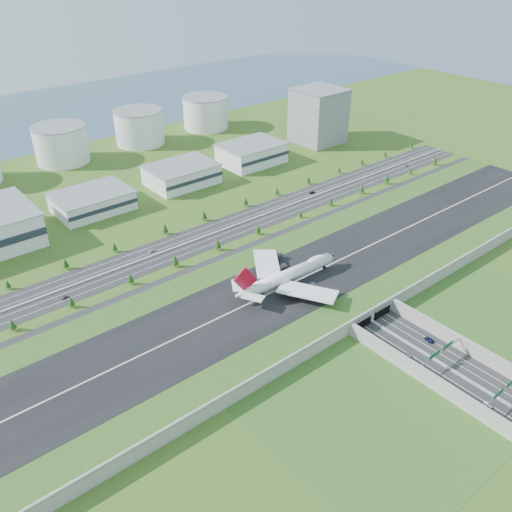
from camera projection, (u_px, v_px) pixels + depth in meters
ground at (311, 284)px, 346.02m from camera, size 1200.00×1200.00×0.00m
airfield_deck at (311, 279)px, 343.85m from camera, size 520.00×100.00×9.20m
underpass_road at (447, 362)px, 278.31m from camera, size 38.80×120.40×8.00m
sign_gantry_near at (441, 352)px, 279.41m from camera, size 38.70×0.70×9.80m
sign_gantry_far at (504, 390)px, 256.19m from camera, size 38.70×0.70×9.80m
north_expressway at (223, 230)px, 409.02m from camera, size 560.00×36.00×0.12m
tree_row at (227, 225)px, 406.51m from camera, size 501.64×48.48×8.21m
hangar_mid_a at (92, 201)px, 435.51m from camera, size 58.00×42.00×15.00m
hangar_mid_b at (182, 175)px, 481.36m from camera, size 58.00×42.00×17.00m
hangar_mid_c at (251, 154)px, 524.48m from camera, size 58.00×42.00×19.00m
office_tower at (318, 116)px, 570.40m from camera, size 46.00×46.00×55.00m
fuel_tank_b at (61, 144)px, 523.63m from camera, size 50.00×50.00×35.00m
fuel_tank_c at (139, 127)px, 570.00m from camera, size 50.00×50.00×35.00m
fuel_tank_d at (206, 113)px, 616.36m from camera, size 50.00×50.00×35.00m
bay_water at (37, 116)px, 664.45m from camera, size 1200.00×260.00×0.06m
boeing_747 at (289, 275)px, 328.26m from camera, size 79.84×75.35×24.67m
car_0 at (407, 354)px, 287.13m from camera, size 2.10×4.64×1.55m
car_1 at (488, 405)px, 256.51m from camera, size 1.57×4.30×1.41m
car_2 at (429, 340)px, 297.54m from camera, size 3.37×6.08×1.61m
car_4 at (64, 297)px, 332.23m from camera, size 4.97×2.63×1.61m
car_5 at (312, 192)px, 466.61m from camera, size 5.18×2.54×1.63m
car_6 at (406, 165)px, 521.34m from camera, size 6.64×5.00×1.68m
car_7 at (151, 251)px, 380.85m from camera, size 5.01×2.10×1.45m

